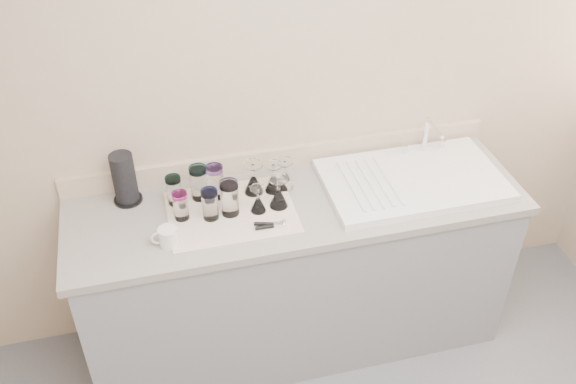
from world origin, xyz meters
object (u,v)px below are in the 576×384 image
object	(u,v)px
sink_unit	(413,179)
goblet_front_left	(258,203)
goblet_extra	(285,178)
white_mug	(168,237)
tumbler_teal	(174,190)
tumbler_cyan	(199,183)
tumbler_magenta	(181,206)
goblet_front_right	(279,196)
tumbler_lavender	(230,198)
goblet_back_right	(274,182)
goblet_back_left	(253,183)
tumbler_blue	(210,204)
tumbler_purple	(215,182)
paper_towel_roll	(124,179)
can_opener	(270,225)

from	to	relation	value
sink_unit	goblet_front_left	world-z (taller)	sink_unit
goblet_extra	white_mug	distance (m)	0.61
goblet_front_left	tumbler_teal	bearing A→B (deg)	157.32
goblet_front_left	sink_unit	bearing A→B (deg)	2.53
tumbler_cyan	goblet_front_left	size ratio (longest dim) A/B	1.30
tumbler_magenta	white_mug	bearing A→B (deg)	-116.73
tumbler_magenta	goblet_front_right	distance (m)	0.42
tumbler_magenta	tumbler_lavender	distance (m)	0.21
tumbler_magenta	goblet_extra	bearing A→B (deg)	12.76
tumbler_teal	goblet_front_left	world-z (taller)	tumbler_teal
tumbler_lavender	goblet_front_left	size ratio (longest dim) A/B	1.32
tumbler_lavender	goblet_extra	world-z (taller)	tumbler_lavender
goblet_back_right	white_mug	xyz separation A→B (m)	(-0.50, -0.24, -0.02)
tumbler_cyan	goblet_back_left	world-z (taller)	tumbler_cyan
tumbler_magenta	goblet_back_right	world-z (taller)	goblet_back_right
sink_unit	tumbler_magenta	world-z (taller)	sink_unit
tumbler_blue	tumbler_lavender	world-z (taller)	tumbler_lavender
goblet_front_left	tumbler_purple	bearing A→B (deg)	137.87
goblet_front_left	paper_towel_roll	size ratio (longest dim) A/B	0.51
sink_unit	tumbler_magenta	distance (m)	1.07
goblet_front_left	goblet_back_right	bearing A→B (deg)	52.07
tumbler_lavender	goblet_extra	distance (m)	0.31
tumbler_magenta	can_opener	xyz separation A→B (m)	(0.35, -0.15, -0.06)
sink_unit	goblet_extra	distance (m)	0.59
goblet_back_left	paper_towel_roll	distance (m)	0.57
tumbler_blue	goblet_back_right	bearing A→B (deg)	21.85
can_opener	tumbler_purple	bearing A→B (deg)	125.26
tumbler_blue	goblet_extra	size ratio (longest dim) A/B	1.02
tumbler_magenta	tumbler_cyan	bearing A→B (deg)	52.24
tumbler_teal	goblet_extra	distance (m)	0.50
tumbler_magenta	goblet_back_left	xyz separation A→B (m)	(0.34, 0.10, -0.02)
goblet_front_right	goblet_extra	distance (m)	0.14
tumbler_lavender	goblet_front_left	world-z (taller)	tumbler_lavender
tumbler_magenta	white_mug	world-z (taller)	tumbler_magenta
goblet_front_right	paper_towel_roll	world-z (taller)	paper_towel_roll
goblet_front_right	white_mug	xyz separation A→B (m)	(-0.50, -0.13, -0.02)
goblet_back_right	paper_towel_roll	world-z (taller)	paper_towel_roll
tumbler_purple	goblet_back_right	bearing A→B (deg)	-4.60
tumbler_magenta	tumbler_blue	xyz separation A→B (m)	(0.12, -0.03, 0.01)
white_mug	tumbler_purple	bearing A→B (deg)	47.55
can_opener	tumbler_teal	bearing A→B (deg)	144.59
tumbler_cyan	tumbler_magenta	distance (m)	0.16
tumbler_lavender	goblet_extra	bearing A→B (deg)	25.00
can_opener	paper_towel_roll	world-z (taller)	paper_towel_roll
tumbler_purple	goblet_front_right	xyz separation A→B (m)	(0.26, -0.14, -0.03)
goblet_back_left	tumbler_teal	bearing A→B (deg)	178.79
tumbler_blue	goblet_back_right	xyz separation A→B (m)	(0.31, 0.12, -0.02)
sink_unit	tumbler_blue	distance (m)	0.95
goblet_front_right	white_mug	size ratio (longest dim) A/B	1.31
tumbler_blue	paper_towel_roll	world-z (taller)	paper_towel_roll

